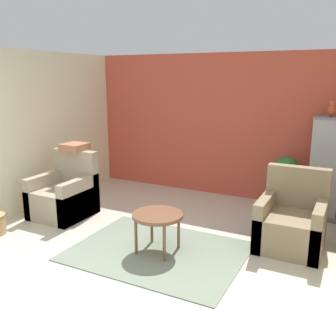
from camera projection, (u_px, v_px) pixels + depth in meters
ground_plane at (87, 289)px, 3.67m from camera, size 20.00×20.00×0.00m
wall_back_accent at (215, 126)px, 6.42m from camera, size 4.60×0.06×2.41m
wall_left at (40, 130)px, 5.89m from camera, size 0.06×3.49×2.41m
area_rug at (158, 251)px, 4.45m from camera, size 2.00×1.52×0.01m
coffee_table at (158, 218)px, 4.35m from camera, size 0.60×0.60×0.48m
armchair_left at (64, 196)px, 5.55m from camera, size 0.75×0.80×0.94m
armchair_right at (292, 223)px, 4.52m from camera, size 0.75×0.80×0.94m
birdcage at (326, 168)px, 5.40m from camera, size 0.46×0.46×1.48m
parrot at (332, 109)px, 5.20m from camera, size 0.11×0.19×0.23m
potted_plant at (285, 176)px, 5.70m from camera, size 0.42×0.38×0.85m
throw_pillow at (75, 147)px, 5.64m from camera, size 0.34×0.34×0.10m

